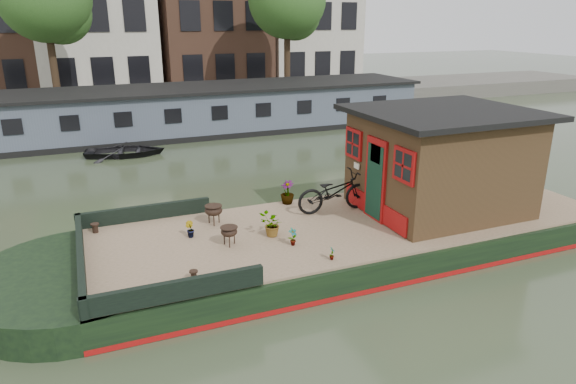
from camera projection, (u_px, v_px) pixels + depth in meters
name	position (u px, v px, depth m)	size (l,w,h in m)	color
ground	(356.00, 247.00, 11.98)	(120.00, 120.00, 0.00)	#2E3622
houseboat_hull	(304.00, 245.00, 11.42)	(14.01, 4.02, 0.60)	black
houseboat_deck	(357.00, 222.00, 11.78)	(11.80, 3.80, 0.05)	#92765A
bow_bulwark	(128.00, 250.00, 9.90)	(3.00, 4.00, 0.35)	black
cabin	(440.00, 160.00, 12.16)	(4.00, 3.50, 2.42)	#312213
bicycle	(334.00, 192.00, 12.23)	(0.65, 1.86, 0.98)	black
potted_plant_a	(293.00, 237.00, 10.45)	(0.20, 0.14, 0.38)	brown
potted_plant_b	(190.00, 229.00, 10.85)	(0.20, 0.16, 0.36)	brown
potted_plant_c	(272.00, 225.00, 10.86)	(0.48, 0.41, 0.53)	#96502B
potted_plant_d	(287.00, 192.00, 12.79)	(0.33, 0.33, 0.59)	maroon
potted_plant_e	(332.00, 253.00, 9.83)	(0.15, 0.10, 0.28)	brown
brazier_front	(229.00, 236.00, 10.45)	(0.38, 0.38, 0.41)	black
brazier_rear	(214.00, 215.00, 11.54)	(0.41, 0.41, 0.44)	black
bollard_port	(95.00, 228.00, 11.11)	(0.18, 0.18, 0.21)	black
bollard_stbd	(194.00, 275.00, 9.11)	(0.15, 0.15, 0.18)	black
dinghy	(125.00, 148.00, 19.83)	(2.14, 2.99, 0.62)	black
far_houseboat	(209.00, 111.00, 23.94)	(20.40, 4.40, 2.11)	#434C59
quay	(182.00, 102.00, 29.80)	(60.00, 6.00, 0.90)	#47443F
tree_left	(48.00, 0.00, 24.52)	(4.40, 4.40, 7.40)	#332316
tree_right	(289.00, 3.00, 29.00)	(4.40, 4.40, 7.40)	#332316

